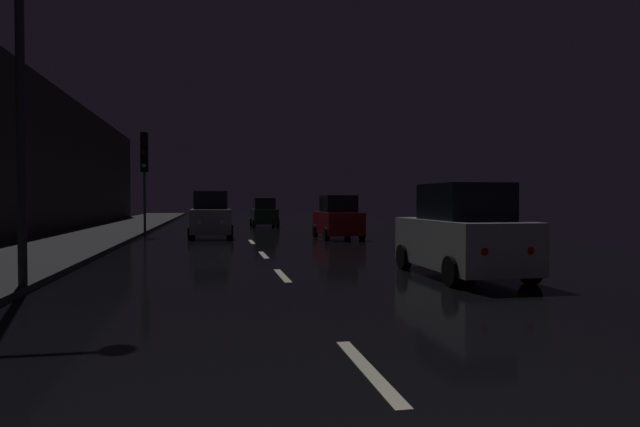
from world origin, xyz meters
The scene contains 9 objects.
ground centered at (0.00, 24.50, -0.01)m, with size 26.57×84.00×0.02m, color black.
sidewalk_left centered at (-7.09, 24.50, 0.07)m, with size 4.40×84.00×0.15m, color #28282B.
lane_centerline centered at (0.00, 12.07, 0.01)m, with size 0.16×19.54×0.01m.
traffic_light_far_left centered at (-4.79, 25.26, 3.62)m, with size 0.34×0.47×4.97m.
streetlamp_overhead centered at (-4.54, 8.60, 4.93)m, with size 1.70×0.44×7.49m.
car_approaching_headlights centered at (-1.66, 23.85, 0.97)m, with size 1.95×4.23×2.13m.
car_distant_taillights centered at (1.71, 33.67, 0.84)m, with size 1.69×3.67×1.85m.
car_parked_right_far centered at (3.99, 21.93, 0.89)m, with size 1.78×3.84×1.94m.
car_parked_right_near centered at (3.99, 9.25, 0.96)m, with size 1.92×4.16×2.09m.
Camera 1 is at (-1.53, -2.36, 1.73)m, focal length 30.94 mm.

